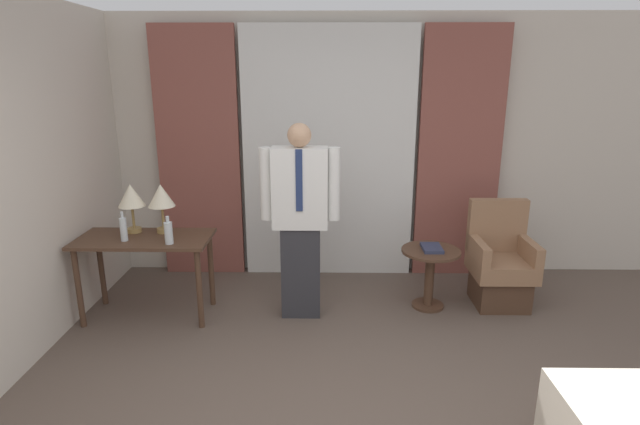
{
  "coord_description": "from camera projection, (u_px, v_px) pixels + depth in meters",
  "views": [
    {
      "loc": [
        -0.02,
        -2.15,
        2.12
      ],
      "look_at": [
        -0.07,
        1.82,
        1.0
      ],
      "focal_mm": 28.0,
      "sensor_mm": 36.0,
      "label": 1
    }
  ],
  "objects": [
    {
      "name": "side_table",
      "position": [
        430.0,
        268.0,
        4.58
      ],
      "size": [
        0.53,
        0.53,
        0.56
      ],
      "color": "#4C3323",
      "rests_on": "ground_plane"
    },
    {
      "name": "wall_back",
      "position": [
        329.0,
        148.0,
        5.26
      ],
      "size": [
        10.0,
        0.06,
        2.7
      ],
      "color": "beige",
      "rests_on": "ground_plane"
    },
    {
      "name": "curtain_drape_left",
      "position": [
        199.0,
        155.0,
        5.17
      ],
      "size": [
        0.85,
        0.06,
        2.58
      ],
      "color": "brown",
      "rests_on": "ground_plane"
    },
    {
      "name": "desk",
      "position": [
        145.0,
        250.0,
        4.36
      ],
      "size": [
        1.15,
        0.56,
        0.74
      ],
      "color": "#4C3323",
      "rests_on": "ground_plane"
    },
    {
      "name": "book",
      "position": [
        432.0,
        248.0,
        4.54
      ],
      "size": [
        0.17,
        0.25,
        0.03
      ],
      "color": "#2D334C",
      "rests_on": "side_table"
    },
    {
      "name": "armchair",
      "position": [
        500.0,
        267.0,
        4.67
      ],
      "size": [
        0.54,
        0.54,
        0.97
      ],
      "color": "#4C3323",
      "rests_on": "ground_plane"
    },
    {
      "name": "bottle_near_edge",
      "position": [
        123.0,
        229.0,
        4.21
      ],
      "size": [
        0.06,
        0.06,
        0.26
      ],
      "color": "silver",
      "rests_on": "desk"
    },
    {
      "name": "bottle_by_lamp",
      "position": [
        169.0,
        232.0,
        4.14
      ],
      "size": [
        0.07,
        0.07,
        0.24
      ],
      "color": "silver",
      "rests_on": "desk"
    },
    {
      "name": "table_lamp_right",
      "position": [
        161.0,
        198.0,
        4.38
      ],
      "size": [
        0.23,
        0.23,
        0.44
      ],
      "color": "#9E7F47",
      "rests_on": "desk"
    },
    {
      "name": "curtain_drape_right",
      "position": [
        459.0,
        156.0,
        5.13
      ],
      "size": [
        0.85,
        0.06,
        2.58
      ],
      "color": "brown",
      "rests_on": "ground_plane"
    },
    {
      "name": "person",
      "position": [
        300.0,
        216.0,
        4.29
      ],
      "size": [
        0.68,
        0.22,
        1.72
      ],
      "color": "#2D2D33",
      "rests_on": "ground_plane"
    },
    {
      "name": "curtain_sheer_center",
      "position": [
        329.0,
        156.0,
        5.15
      ],
      "size": [
        1.77,
        0.06,
        2.58
      ],
      "color": "white",
      "rests_on": "ground_plane"
    },
    {
      "name": "table_lamp_left",
      "position": [
        131.0,
        197.0,
        4.38
      ],
      "size": [
        0.23,
        0.23,
        0.44
      ],
      "color": "#9E7F47",
      "rests_on": "desk"
    }
  ]
}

